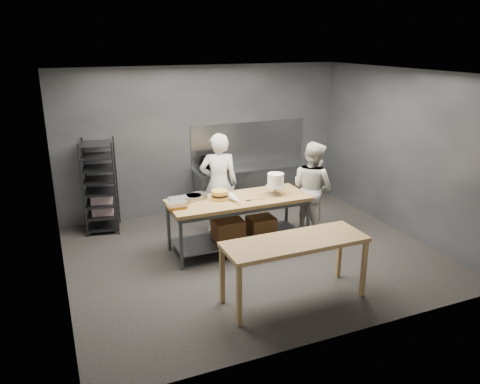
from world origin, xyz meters
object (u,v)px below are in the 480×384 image
(chef_right, at_px, (312,188))
(frosted_cake_stand, at_px, (276,181))
(speed_rack, at_px, (101,187))
(layer_cake, at_px, (220,195))
(near_counter, at_px, (295,246))
(work_table, at_px, (240,217))
(chef_behind, at_px, (219,184))
(microwave, at_px, (217,164))

(chef_right, bearing_deg, frosted_cake_stand, 82.76)
(speed_rack, xyz_separation_m, layer_cake, (1.74, -1.70, 0.14))
(near_counter, xyz_separation_m, layer_cake, (-0.38, 1.91, 0.19))
(layer_cake, bearing_deg, frosted_cake_stand, -6.91)
(work_table, height_order, near_counter, work_table)
(speed_rack, bearing_deg, chef_behind, -25.70)
(work_table, distance_m, near_counter, 1.85)
(chef_right, bearing_deg, chef_behind, 47.62)
(work_table, height_order, microwave, microwave)
(work_table, bearing_deg, near_counter, -88.94)
(microwave, bearing_deg, speed_rack, -178.04)
(work_table, height_order, chef_right, chef_right)
(chef_right, distance_m, microwave, 2.13)
(near_counter, height_order, speed_rack, speed_rack)
(speed_rack, relative_size, layer_cake, 6.38)
(microwave, height_order, layer_cake, microwave)
(work_table, distance_m, chef_behind, 0.90)
(chef_right, xyz_separation_m, microwave, (-1.23, 1.72, 0.18))
(work_table, height_order, layer_cake, layer_cake)
(near_counter, relative_size, frosted_cake_stand, 5.32)
(speed_rack, height_order, chef_right, speed_rack)
(microwave, relative_size, frosted_cake_stand, 1.44)
(microwave, bearing_deg, frosted_cake_stand, -78.71)
(microwave, bearing_deg, work_table, -98.00)
(chef_right, bearing_deg, work_table, 75.96)
(work_table, height_order, speed_rack, speed_rack)
(speed_rack, bearing_deg, chef_right, -24.68)
(chef_right, height_order, layer_cake, chef_right)
(near_counter, bearing_deg, layer_cake, 101.22)
(work_table, distance_m, speed_rack, 2.75)
(chef_right, distance_m, layer_cake, 1.84)
(frosted_cake_stand, bearing_deg, chef_right, 11.78)
(layer_cake, bearing_deg, work_table, -11.71)
(near_counter, relative_size, microwave, 3.69)
(near_counter, height_order, chef_behind, chef_behind)
(chef_behind, relative_size, frosted_cake_stand, 5.06)
(near_counter, bearing_deg, frosted_cake_stand, 71.29)
(speed_rack, xyz_separation_m, microwave, (2.34, 0.08, 0.19))
(chef_behind, relative_size, chef_right, 1.09)
(near_counter, distance_m, frosted_cake_stand, 1.92)
(frosted_cake_stand, xyz_separation_m, layer_cake, (-0.98, 0.12, -0.16))
(work_table, bearing_deg, chef_right, 4.98)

